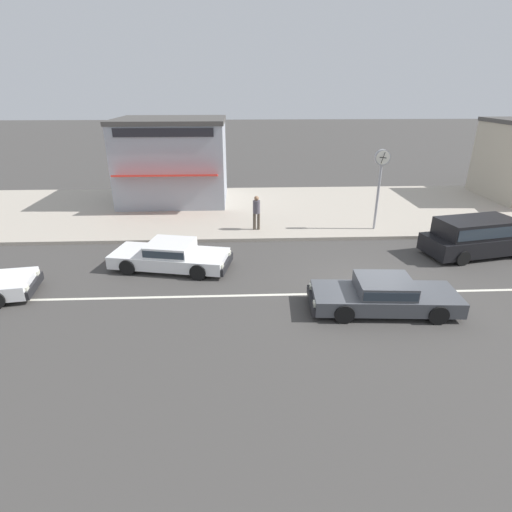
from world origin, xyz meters
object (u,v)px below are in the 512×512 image
at_px(pedestrian_near_clock, 257,210).
at_px(shopfront_far_kios, 173,160).
at_px(minivan_black_0, 478,235).
at_px(sedan_dark_grey_2, 383,295).
at_px(street_clock, 381,170).
at_px(sedan_white_4, 171,255).

bearing_deg(pedestrian_near_clock, shopfront_far_kios, 128.72).
distance_m(minivan_black_0, pedestrian_near_clock, 9.61).
xyz_separation_m(sedan_dark_grey_2, pedestrian_near_clock, (-3.64, 7.50, 0.58)).
distance_m(sedan_dark_grey_2, pedestrian_near_clock, 8.36).
distance_m(street_clock, pedestrian_near_clock, 6.03).
xyz_separation_m(pedestrian_near_clock, shopfront_far_kios, (-4.67, 5.83, 1.42)).
bearing_deg(sedan_white_4, street_clock, 22.60).
bearing_deg(pedestrian_near_clock, sedan_white_4, -131.25).
xyz_separation_m(sedan_white_4, shopfront_far_kios, (-1.17, 9.82, 2.00)).
bearing_deg(minivan_black_0, sedan_dark_grey_2, -141.42).
relative_size(sedan_white_4, shopfront_far_kios, 0.77).
bearing_deg(shopfront_far_kios, minivan_black_0, -33.22).
height_order(pedestrian_near_clock, shopfront_far_kios, shopfront_far_kios).
bearing_deg(sedan_white_4, sedan_dark_grey_2, -26.17).
bearing_deg(shopfront_far_kios, sedan_dark_grey_2, -58.05).
bearing_deg(street_clock, shopfront_far_kios, 150.10).
bearing_deg(shopfront_far_kios, sedan_white_4, -83.18).
distance_m(sedan_white_4, street_clock, 10.29).
height_order(minivan_black_0, sedan_white_4, minivan_black_0).
distance_m(sedan_dark_grey_2, sedan_white_4, 7.96).
xyz_separation_m(sedan_dark_grey_2, street_clock, (2.08, 7.35, 2.47)).
distance_m(pedestrian_near_clock, shopfront_far_kios, 7.61).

